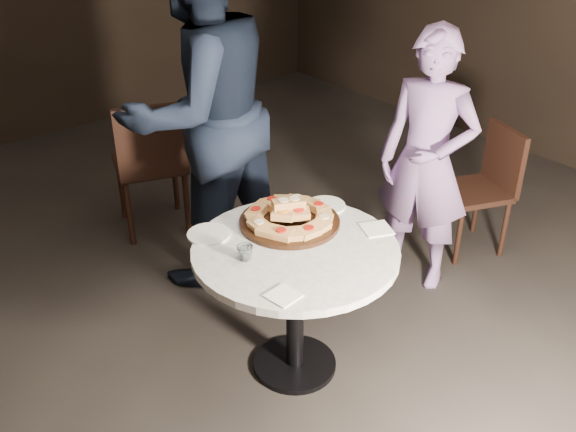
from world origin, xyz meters
The scene contains 13 objects.
floor centered at (0.00, 0.00, 0.00)m, with size 7.00×7.00×0.00m, color black.
table centered at (-0.11, -0.13, 0.54)m, with size 1.08×1.08×0.67m.
serving_board centered at (0.00, 0.04, 0.68)m, with size 0.46×0.46×0.02m, color black.
focaccia_pile centered at (0.00, 0.04, 0.72)m, with size 0.41×0.40×0.11m.
plate_left centered at (-0.34, 0.19, 0.67)m, with size 0.19×0.19×0.01m, color white.
plate_right centered at (0.24, 0.05, 0.67)m, with size 0.19×0.19×0.01m, color white.
water_glass centered at (-0.33, -0.07, 0.70)m, with size 0.07×0.07×0.06m, color silver.
napkin_near centered at (-0.37, -0.37, 0.67)m, with size 0.11×0.11×0.01m, color white.
napkin_far centered at (0.26, -0.25, 0.67)m, with size 0.13×0.13×0.01m, color white.
chair_far centered at (0.02, 1.38, 0.51)m, with size 0.54×0.55×0.89m.
chair_right centered at (1.47, -0.02, 0.44)m, with size 0.48×0.47×0.77m.
diner_navy centered at (0.05, 0.83, 0.96)m, with size 0.93×0.73×1.92m, color black.
diner_teal centered at (0.92, 0.01, 0.71)m, with size 0.52×0.34×1.43m, color #8369A3.
Camera 1 is at (-1.61, -1.89, 2.12)m, focal length 40.00 mm.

